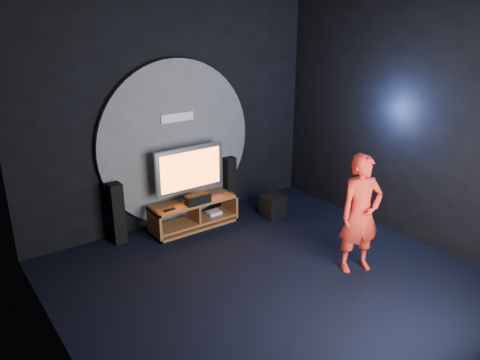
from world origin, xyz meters
The scene contains 13 objects.
floor centered at (0.00, 0.00, 0.00)m, with size 5.00×5.00×0.00m, color black.
back_wall centered at (0.00, 2.50, 1.75)m, with size 5.00×0.04×3.50m, color black.
left_wall centered at (-2.50, 0.00, 1.75)m, with size 0.04×5.00×3.50m, color black.
right_wall centered at (2.50, 0.00, 1.75)m, with size 0.04×5.00×3.50m, color black.
wall_disc_panel centered at (0.00, 2.44, 1.30)m, with size 2.60×0.11×2.60m.
media_console centered at (0.04, 2.05, 0.19)m, with size 1.41×0.45×0.45m.
tv centered at (0.03, 2.12, 0.92)m, with size 1.16×0.22×0.86m.
center_speaker centered at (0.03, 1.90, 0.53)m, with size 0.40×0.15×0.15m, color black.
remote centered at (-0.45, 1.93, 0.46)m, with size 0.18×0.05×0.02m, color black.
tower_speaker_left centered at (-1.14, 2.26, 0.46)m, with size 0.18×0.21×0.92m, color black.
tower_speaker_right centered at (0.92, 2.35, 0.46)m, with size 0.18×0.21×0.92m, color black.
subwoofer centered at (1.30, 1.62, 0.18)m, with size 0.33×0.33×0.37m, color black.
player centered at (1.13, -0.33, 0.79)m, with size 0.58×0.38×1.59m, color red.
Camera 1 is at (-3.34, -3.87, 3.26)m, focal length 35.00 mm.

